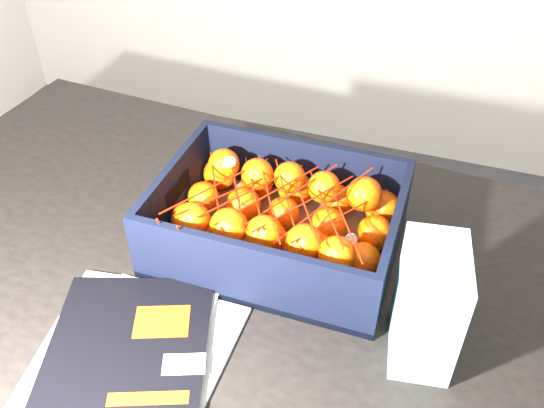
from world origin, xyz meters
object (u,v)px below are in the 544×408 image
(table, at_px, (202,301))
(magazine_stack, at_px, (127,361))
(produce_crate, at_px, (278,228))
(retail_carton, at_px, (428,306))

(table, height_order, magazine_stack, magazine_stack)
(produce_crate, distance_m, retail_carton, 0.28)
(magazine_stack, bearing_deg, table, 88.93)
(table, distance_m, retail_carton, 0.40)
(produce_crate, height_order, retail_carton, retail_carton)
(produce_crate, relative_size, retail_carton, 2.14)
(table, relative_size, magazine_stack, 3.79)
(magazine_stack, distance_m, retail_carton, 0.40)
(magazine_stack, xyz_separation_m, retail_carton, (0.36, 0.15, 0.08))
(table, bearing_deg, produce_crate, 33.41)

